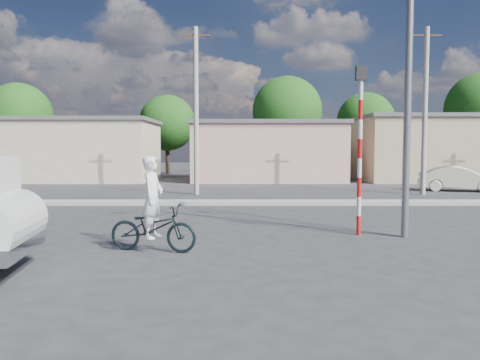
{
  "coord_description": "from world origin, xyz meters",
  "views": [
    {
      "loc": [
        0.08,
        -10.6,
        2.29
      ],
      "look_at": [
        0.1,
        3.5,
        1.3
      ],
      "focal_mm": 35.0,
      "sensor_mm": 36.0,
      "label": 1
    }
  ],
  "objects_px": {
    "car_cream": "(458,179)",
    "streetlight": "(403,39)",
    "cyclist": "(153,211)",
    "traffic_pole": "(360,135)",
    "bicycle": "(153,228)"
  },
  "relations": [
    {
      "from": "car_cream",
      "to": "traffic_pole",
      "type": "height_order",
      "value": "traffic_pole"
    },
    {
      "from": "cyclist",
      "to": "car_cream",
      "type": "distance_m",
      "value": 19.51
    },
    {
      "from": "traffic_pole",
      "to": "bicycle",
      "type": "bearing_deg",
      "value": -158.85
    },
    {
      "from": "cyclist",
      "to": "traffic_pole",
      "type": "bearing_deg",
      "value": -56.9
    },
    {
      "from": "car_cream",
      "to": "traffic_pole",
      "type": "distance_m",
      "value": 14.97
    },
    {
      "from": "cyclist",
      "to": "streetlight",
      "type": "bearing_deg",
      "value": -62.65
    },
    {
      "from": "streetlight",
      "to": "car_cream",
      "type": "bearing_deg",
      "value": 59.48
    },
    {
      "from": "traffic_pole",
      "to": "streetlight",
      "type": "xyz_separation_m",
      "value": [
        0.94,
        -0.3,
        2.37
      ]
    },
    {
      "from": "cyclist",
      "to": "traffic_pole",
      "type": "height_order",
      "value": "traffic_pole"
    },
    {
      "from": "car_cream",
      "to": "streetlight",
      "type": "bearing_deg",
      "value": 165.2
    },
    {
      "from": "car_cream",
      "to": "streetlight",
      "type": "relative_size",
      "value": 0.44
    },
    {
      "from": "car_cream",
      "to": "streetlight",
      "type": "distance_m",
      "value": 15.22
    },
    {
      "from": "cyclist",
      "to": "streetlight",
      "type": "height_order",
      "value": "streetlight"
    },
    {
      "from": "bicycle",
      "to": "streetlight",
      "type": "xyz_separation_m",
      "value": [
        5.95,
        1.64,
        4.44
      ]
    },
    {
      "from": "bicycle",
      "to": "traffic_pole",
      "type": "xyz_separation_m",
      "value": [
        5.01,
        1.94,
        2.08
      ]
    }
  ]
}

